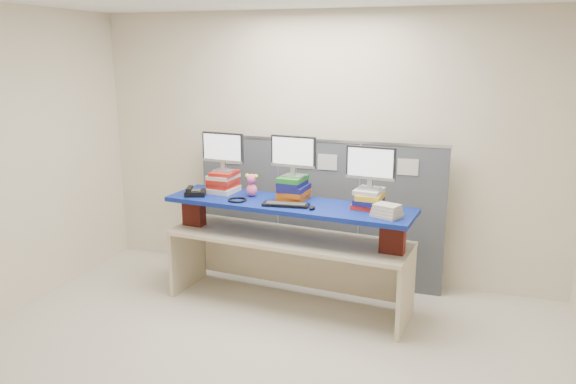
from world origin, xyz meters
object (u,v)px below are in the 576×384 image
(blue_board, at_px, (288,205))
(monitor_center, at_px, (293,154))
(desk, at_px, (288,250))
(desk_phone, at_px, (195,192))
(monitor_right, at_px, (371,165))
(monitor_left, at_px, (223,149))
(keyboard, at_px, (286,205))

(blue_board, bearing_deg, monitor_center, 88.80)
(desk, xyz_separation_m, desk_phone, (-0.94, -0.03, 0.50))
(monitor_center, bearing_deg, desk, -91.20)
(blue_board, height_order, monitor_right, monitor_right)
(monitor_left, relative_size, keyboard, 1.03)
(monitor_right, xyz_separation_m, desk_phone, (-1.69, -0.07, -0.36))
(desk, xyz_separation_m, keyboard, (0.02, -0.12, 0.48))
(monitor_left, distance_m, keyboard, 0.91)
(desk, distance_m, desk_phone, 1.07)
(monitor_center, distance_m, desk_phone, 1.05)
(blue_board, xyz_separation_m, keyboard, (0.02, -0.12, 0.03))
(blue_board, relative_size, desk_phone, 9.72)
(monitor_center, relative_size, monitor_right, 1.00)
(monitor_center, bearing_deg, monitor_right, 0.00)
(monitor_left, relative_size, monitor_center, 1.00)
(monitor_right, bearing_deg, desk, -170.90)
(monitor_left, height_order, monitor_right, monitor_left)
(keyboard, bearing_deg, monitor_right, 6.89)
(desk, distance_m, monitor_center, 0.92)
(monitor_center, relative_size, keyboard, 1.03)
(desk, bearing_deg, monitor_center, 88.80)
(monitor_center, bearing_deg, monitor_left, 180.00)
(keyboard, xyz_separation_m, desk_phone, (-0.96, 0.09, 0.02))
(desk_phone, bearing_deg, blue_board, -16.82)
(monitor_right, distance_m, keyboard, 0.84)
(monitor_left, distance_m, monitor_center, 0.75)
(keyboard, relative_size, desk_phone, 1.79)
(desk, distance_m, monitor_right, 1.14)
(monitor_right, bearing_deg, desk_phone, -171.94)
(desk, xyz_separation_m, monitor_right, (0.75, 0.04, 0.86))
(monitor_center, bearing_deg, blue_board, -91.20)
(monitor_left, xyz_separation_m, monitor_right, (1.48, -0.15, -0.04))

